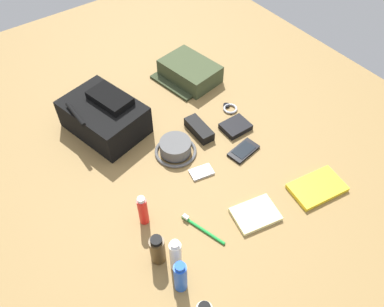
% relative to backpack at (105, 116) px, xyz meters
% --- Properties ---
extents(ground_plane, '(2.64, 2.02, 0.02)m').
position_rel_backpack_xyz_m(ground_plane, '(-0.34, -0.18, -0.08)').
color(ground_plane, olive).
rests_on(ground_plane, ground).
extents(backpack, '(0.36, 0.29, 0.16)m').
position_rel_backpack_xyz_m(backpack, '(0.00, 0.00, 0.00)').
color(backpack, black).
rests_on(backpack, ground_plane).
extents(toiletry_pouch, '(0.28, 0.26, 0.08)m').
position_rel_backpack_xyz_m(toiletry_pouch, '(0.06, -0.46, -0.03)').
color(toiletry_pouch, '#384228').
rests_on(toiletry_pouch, ground_plane).
extents(bucket_hat, '(0.16, 0.16, 0.06)m').
position_rel_backpack_xyz_m(bucket_hat, '(-0.27, -0.15, -0.04)').
color(bucket_hat, '#545454').
rests_on(bucket_hat, ground_plane).
extents(deodorant_spray, '(0.04, 0.04, 0.14)m').
position_rel_backpack_xyz_m(deodorant_spray, '(-0.72, 0.14, -0.00)').
color(deodorant_spray, blue).
rests_on(deodorant_spray, ground_plane).
extents(toothpaste_tube, '(0.04, 0.04, 0.15)m').
position_rel_backpack_xyz_m(toothpaste_tube, '(-0.66, 0.11, 0.00)').
color(toothpaste_tube, white).
rests_on(toothpaste_tube, ground_plane).
extents(cologne_bottle, '(0.05, 0.05, 0.12)m').
position_rel_backpack_xyz_m(cologne_bottle, '(-0.60, 0.14, -0.01)').
color(cologne_bottle, '#473319').
rests_on(cologne_bottle, ground_plane).
extents(sunscreen_spray, '(0.03, 0.03, 0.13)m').
position_rel_backpack_xyz_m(sunscreen_spray, '(-0.46, 0.11, -0.00)').
color(sunscreen_spray, red).
rests_on(sunscreen_spray, ground_plane).
extents(paperback_novel, '(0.15, 0.21, 0.02)m').
position_rel_backpack_xyz_m(paperback_novel, '(-0.72, -0.46, -0.06)').
color(paperback_novel, yellow).
rests_on(paperback_novel, ground_plane).
extents(cell_phone, '(0.08, 0.13, 0.01)m').
position_rel_backpack_xyz_m(cell_phone, '(-0.43, -0.37, -0.06)').
color(cell_phone, black).
rests_on(cell_phone, ground_plane).
extents(media_player, '(0.07, 0.09, 0.01)m').
position_rel_backpack_xyz_m(media_player, '(-0.41, -0.17, -0.06)').
color(media_player, '#B7B7BC').
rests_on(media_player, ground_plane).
extents(wristwatch, '(0.07, 0.06, 0.01)m').
position_rel_backpack_xyz_m(wristwatch, '(-0.21, -0.48, -0.06)').
color(wristwatch, '#99999E').
rests_on(wristwatch, ground_plane).
extents(toothbrush, '(0.17, 0.06, 0.02)m').
position_rel_backpack_xyz_m(toothbrush, '(-0.60, -0.03, -0.06)').
color(toothbrush, '#198C33').
rests_on(toothbrush, ground_plane).
extents(wallet, '(0.09, 0.11, 0.02)m').
position_rel_backpack_xyz_m(wallet, '(-0.31, -0.42, -0.06)').
color(wallet, black).
rests_on(wallet, ground_plane).
extents(notepad, '(0.14, 0.17, 0.02)m').
position_rel_backpack_xyz_m(notepad, '(-0.67, -0.21, -0.06)').
color(notepad, beige).
rests_on(notepad, ground_plane).
extents(sunglasses_case, '(0.14, 0.06, 0.04)m').
position_rel_backpack_xyz_m(sunglasses_case, '(-0.24, -0.29, -0.05)').
color(sunglasses_case, black).
rests_on(sunglasses_case, ground_plane).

